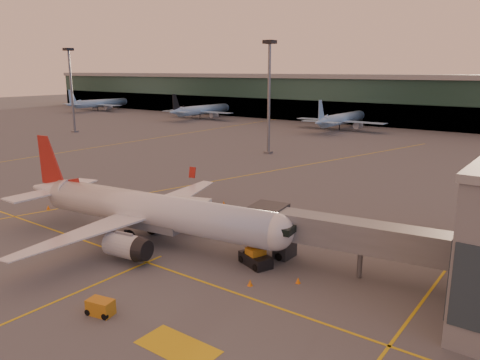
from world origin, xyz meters
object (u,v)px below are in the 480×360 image
Objects in this scene: catering_truck at (190,212)px; gpu_cart at (100,307)px; main_airplane at (146,211)px; pushback_tug at (255,258)px.

catering_truck is 2.28× the size of gpu_cart.
catering_truck is 21.26m from gpu_cart.
catering_truck is at bearing 100.24° from gpu_cart.
gpu_cart is at bearing -84.81° from catering_truck.
main_airplane is at bearing 112.42° from gpu_cart.
main_airplane is 9.21× the size of pushback_tug.
gpu_cart is (8.14, -19.57, -1.59)m from catering_truck.
gpu_cart is (9.50, -13.69, -2.99)m from main_airplane.
pushback_tug is (12.58, -4.18, -1.46)m from catering_truck.
gpu_cart is 0.60× the size of pushback_tug.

